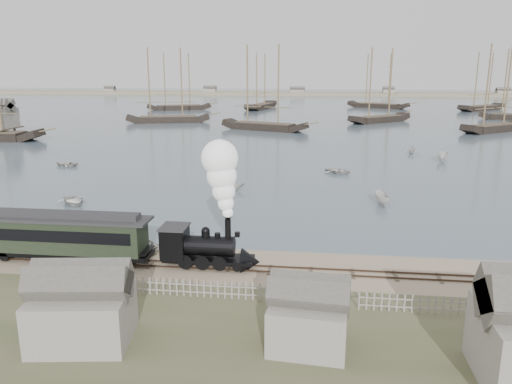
# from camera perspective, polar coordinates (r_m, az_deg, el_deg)

# --- Properties ---
(ground) EXTENTS (600.00, 600.00, 0.00)m
(ground) POSITION_cam_1_polar(r_m,az_deg,el_deg) (38.73, 3.35, -7.84)
(ground) COLOR tan
(ground) RESTS_ON ground
(harbor_water) EXTENTS (600.00, 336.00, 0.06)m
(harbor_water) POSITION_cam_1_polar(r_m,az_deg,el_deg) (206.43, 6.56, 9.82)
(harbor_water) COLOR #414F5D
(harbor_water) RESTS_ON ground
(rail_track) EXTENTS (120.00, 1.80, 0.16)m
(rail_track) POSITION_cam_1_polar(r_m,az_deg,el_deg) (36.87, 3.14, -8.92)
(rail_track) COLOR #3E2D22
(rail_track) RESTS_ON ground
(picket_fence_west) EXTENTS (19.00, 0.10, 1.20)m
(picket_fence_west) POSITION_cam_1_polar(r_m,az_deg,el_deg) (33.42, -8.91, -11.66)
(picket_fence_west) COLOR gray
(picket_fence_west) RESTS_ON ground
(picket_fence_east) EXTENTS (15.00, 0.10, 1.20)m
(picket_fence_east) POSITION_cam_1_polar(r_m,az_deg,el_deg) (33.44, 24.89, -12.85)
(picket_fence_east) COLOR gray
(picket_fence_east) RESTS_ON ground
(shed_left) EXTENTS (5.00, 4.00, 4.10)m
(shed_left) POSITION_cam_1_polar(r_m,az_deg,el_deg) (29.65, -18.99, -15.81)
(shed_left) COLOR gray
(shed_left) RESTS_ON ground
(shed_mid) EXTENTS (4.00, 3.50, 3.60)m
(shed_mid) POSITION_cam_1_polar(r_m,az_deg,el_deg) (27.88, 5.92, -17.10)
(shed_mid) COLOR gray
(shed_mid) RESTS_ON ground
(far_spit) EXTENTS (500.00, 20.00, 1.80)m
(far_spit) POSITION_cam_1_polar(r_m,az_deg,el_deg) (286.29, 6.76, 10.92)
(far_spit) COLOR gray
(far_spit) RESTS_ON ground
(locomotive) EXTENTS (7.33, 2.74, 9.14)m
(locomotive) POSITION_cam_1_polar(r_m,az_deg,el_deg) (36.07, -4.38, -2.41)
(locomotive) COLOR black
(locomotive) RESTS_ON ground
(passenger_coach) EXTENTS (13.84, 2.67, 3.36)m
(passenger_coach) POSITION_cam_1_polar(r_m,az_deg,el_deg) (40.81, -21.34, -4.49)
(passenger_coach) COLOR black
(passenger_coach) RESTS_ON ground
(beached_dinghy) EXTENTS (4.23, 4.51, 0.76)m
(beached_dinghy) POSITION_cam_1_polar(r_m,az_deg,el_deg) (41.68, -12.56, -6.00)
(beached_dinghy) COLOR silver
(beached_dinghy) RESTS_ON ground
(rowboat_0) EXTENTS (4.85, 4.76, 0.82)m
(rowboat_0) POSITION_cam_1_polar(r_m,az_deg,el_deg) (57.49, -20.17, -0.93)
(rowboat_0) COLOR silver
(rowboat_0) RESTS_ON harbor_water
(rowboat_1) EXTENTS (3.11, 3.45, 1.60)m
(rowboat_1) POSITION_cam_1_polar(r_m,az_deg,el_deg) (60.15, -2.77, 0.94)
(rowboat_1) COLOR silver
(rowboat_1) RESTS_ON harbor_water
(rowboat_2) EXTENTS (3.47, 1.63, 1.29)m
(rowboat_2) POSITION_cam_1_polar(r_m,az_deg,el_deg) (55.56, 14.13, -0.73)
(rowboat_2) COLOR silver
(rowboat_2) RESTS_ON harbor_water
(rowboat_3) EXTENTS (4.15, 4.57, 0.78)m
(rowboat_3) POSITION_cam_1_polar(r_m,az_deg,el_deg) (70.92, 9.38, 2.42)
(rowboat_3) COLOR silver
(rowboat_3) RESTS_ON harbor_water
(rowboat_5) EXTENTS (4.02, 2.68, 1.45)m
(rowboat_5) POSITION_cam_1_polar(r_m,az_deg,el_deg) (84.47, 20.53, 3.78)
(rowboat_5) COLOR silver
(rowboat_5) RESTS_ON harbor_water
(rowboat_6) EXTENTS (3.37, 4.17, 0.76)m
(rowboat_6) POSITION_cam_1_polar(r_m,az_deg,el_deg) (80.74, -20.92, 3.07)
(rowboat_6) COLOR silver
(rowboat_6) RESTS_ON harbor_water
(rowboat_7) EXTENTS (3.09, 2.74, 1.51)m
(rowboat_7) POSITION_cam_1_polar(r_m,az_deg,el_deg) (91.00, 17.35, 4.72)
(rowboat_7) COLOR silver
(rowboat_7) RESTS_ON harbor_water
(schooner_1) EXTENTS (22.95, 10.97, 20.00)m
(schooner_1) POSITION_cam_1_polar(r_m,az_deg,el_deg) (139.29, -10.14, 11.92)
(schooner_1) COLOR black
(schooner_1) RESTS_ON harbor_water
(schooner_2) EXTENTS (21.85, 12.62, 20.00)m
(schooner_2) POSITION_cam_1_polar(r_m,az_deg,el_deg) (119.88, 0.95, 11.85)
(schooner_2) COLOR black
(schooner_2) RESTS_ON harbor_water
(schooner_3) EXTENTS (18.60, 17.12, 20.00)m
(schooner_3) POSITION_cam_1_polar(r_m,az_deg,el_deg) (141.99, 14.16, 11.75)
(schooner_3) COLOR black
(schooner_3) RESTS_ON harbor_water
(schooner_4) EXTENTS (18.61, 15.98, 20.00)m
(schooner_4) POSITION_cam_1_polar(r_m,az_deg,el_deg) (129.13, 25.99, 10.63)
(schooner_4) COLOR black
(schooner_4) RESTS_ON harbor_water
(schooner_6) EXTENTS (22.84, 12.76, 20.00)m
(schooner_6) POSITION_cam_1_polar(r_m,az_deg,el_deg) (182.41, -8.88, 12.38)
(schooner_6) COLOR black
(schooner_6) RESTS_ON harbor_water
(schooner_7) EXTENTS (10.61, 25.08, 20.00)m
(schooner_7) POSITION_cam_1_polar(r_m,az_deg,el_deg) (186.05, 0.60, 12.57)
(schooner_7) COLOR black
(schooner_7) RESTS_ON harbor_water
(schooner_8) EXTENTS (22.82, 16.29, 20.00)m
(schooner_8) POSITION_cam_1_polar(r_m,az_deg,el_deg) (194.91, 13.90, 12.24)
(schooner_8) COLOR black
(schooner_8) RESTS_ON harbor_water
(schooner_9) EXTENTS (19.91, 18.04, 20.00)m
(schooner_9) POSITION_cam_1_polar(r_m,az_deg,el_deg) (195.23, 24.62, 11.41)
(schooner_9) COLOR black
(schooner_9) RESTS_ON harbor_water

